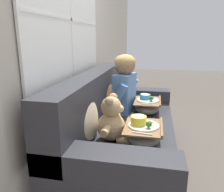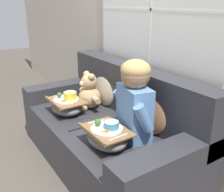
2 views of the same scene
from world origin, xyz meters
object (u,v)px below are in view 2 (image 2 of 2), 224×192
(lap_tray_teddy, at_px, (67,105))
(teddy_bear, at_px, (89,93))
(lap_tray_child, at_px, (107,136))
(throw_pillow_behind_teddy, at_px, (106,87))
(throw_pillow_behind_child, at_px, (153,110))
(child_figure, at_px, (135,96))
(couch, at_px, (109,131))

(lap_tray_teddy, bearing_deg, teddy_bear, 90.14)
(lap_tray_child, bearing_deg, teddy_bear, 161.08)
(throw_pillow_behind_teddy, height_order, lap_tray_teddy, throw_pillow_behind_teddy)
(lap_tray_child, bearing_deg, throw_pillow_behind_child, 90.06)
(throw_pillow_behind_child, distance_m, throw_pillow_behind_teddy, 0.74)
(throw_pillow_behind_child, xyz_separation_m, throw_pillow_behind_teddy, (-0.74, 0.00, 0.00))
(throw_pillow_behind_child, xyz_separation_m, child_figure, (-0.00, -0.20, 0.16))
(teddy_bear, xyz_separation_m, lap_tray_teddy, (0.00, -0.25, -0.08))
(lap_tray_teddy, bearing_deg, child_figure, 19.14)
(throw_pillow_behind_teddy, height_order, lap_tray_child, throw_pillow_behind_teddy)
(throw_pillow_behind_child, relative_size, lap_tray_teddy, 1.13)
(throw_pillow_behind_child, bearing_deg, couch, -152.14)
(couch, relative_size, throw_pillow_behind_teddy, 4.56)
(couch, distance_m, lap_tray_teddy, 0.49)
(throw_pillow_behind_teddy, relative_size, child_figure, 0.65)
(teddy_bear, bearing_deg, lap_tray_teddy, -89.86)
(throw_pillow_behind_teddy, bearing_deg, lap_tray_teddy, -89.97)
(child_figure, bearing_deg, lap_tray_teddy, -160.86)
(throw_pillow_behind_teddy, bearing_deg, child_figure, -14.98)
(throw_pillow_behind_child, height_order, throw_pillow_behind_teddy, throw_pillow_behind_child)
(lap_tray_teddy, bearing_deg, throw_pillow_behind_child, 31.57)
(couch, xyz_separation_m, lap_tray_teddy, (-0.37, -0.26, 0.19))
(throw_pillow_behind_child, bearing_deg, child_figure, -90.07)
(couch, xyz_separation_m, teddy_bear, (-0.37, -0.01, 0.27))
(throw_pillow_behind_teddy, distance_m, lap_tray_child, 0.88)
(throw_pillow_behind_child, distance_m, teddy_bear, 0.77)
(throw_pillow_behind_child, distance_m, lap_tray_teddy, 0.88)
(throw_pillow_behind_teddy, xyz_separation_m, child_figure, (0.74, -0.20, 0.16))
(couch, height_order, child_figure, child_figure)
(teddy_bear, distance_m, lap_tray_teddy, 0.26)
(teddy_bear, height_order, lap_tray_teddy, teddy_bear)
(lap_tray_child, bearing_deg, lap_tray_teddy, 179.89)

